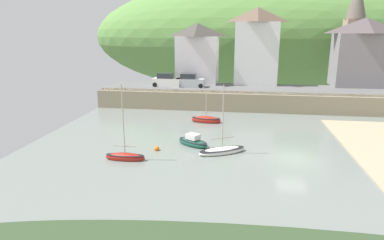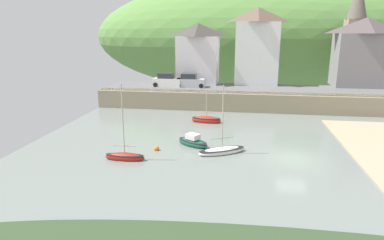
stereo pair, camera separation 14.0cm
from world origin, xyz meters
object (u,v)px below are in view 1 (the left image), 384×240
at_px(waterfront_building_left, 198,53).
at_px(waterfront_building_centre, 256,46).
at_px(waterfront_building_right, 363,52).
at_px(church_with_spire, 354,31).
at_px(sailboat_tall_mast, 206,120).
at_px(sailboat_white_hull, 193,142).
at_px(sailboat_nearest_shore, 222,150).
at_px(sailboat_blue_trim, 125,156).
at_px(parked_car_by_wall, 190,81).
at_px(mooring_buoy, 157,149).
at_px(parked_car_near_slipway, 167,81).

height_order(waterfront_building_left, waterfront_building_centre, waterfront_building_centre).
relative_size(waterfront_building_left, waterfront_building_right, 0.93).
bearing_deg(waterfront_building_centre, church_with_spire, 15.14).
distance_m(waterfront_building_centre, sailboat_tall_mast, 17.80).
distance_m(sailboat_white_hull, sailboat_tall_mast, 8.32).
distance_m(sailboat_nearest_shore, sailboat_white_hull, 3.27).
distance_m(sailboat_white_hull, sailboat_blue_trim, 6.67).
xyz_separation_m(waterfront_building_left, waterfront_building_centre, (8.86, 0.00, 1.13)).
bearing_deg(waterfront_building_right, waterfront_building_centre, 180.00).
relative_size(waterfront_building_centre, sailboat_tall_mast, 2.86).
height_order(waterfront_building_left, parked_car_by_wall, waterfront_building_left).
relative_size(waterfront_building_centre, mooring_buoy, 23.80).
distance_m(waterfront_building_left, waterfront_building_right, 23.98).
bearing_deg(parked_car_by_wall, sailboat_blue_trim, -94.03).
bearing_deg(sailboat_blue_trim, sailboat_nearest_shore, 18.96).
bearing_deg(waterfront_building_right, church_with_spire, 94.90).
distance_m(sailboat_tall_mast, sailboat_blue_trim, 13.80).
bearing_deg(church_with_spire, sailboat_tall_mast, -137.65).
bearing_deg(mooring_buoy, sailboat_tall_mast, 71.90).
distance_m(sailboat_nearest_shore, sailboat_tall_mast, 10.29).
bearing_deg(church_with_spire, parked_car_by_wall, -160.65).
xyz_separation_m(waterfront_building_left, mooring_buoy, (-0.35, -24.98, -6.86)).
bearing_deg(sailboat_tall_mast, waterfront_building_centre, 74.57).
bearing_deg(church_with_spire, parked_car_near_slipway, -162.89).
height_order(church_with_spire, mooring_buoy, church_with_spire).
bearing_deg(sailboat_white_hull, waterfront_building_right, 79.62).
bearing_deg(mooring_buoy, parked_car_by_wall, 90.58).
distance_m(waterfront_building_right, sailboat_blue_trim, 38.80).
xyz_separation_m(waterfront_building_left, waterfront_building_right, (23.98, 0.00, 0.35)).
distance_m(waterfront_building_left, sailboat_blue_trim, 28.49).
xyz_separation_m(sailboat_blue_trim, parked_car_by_wall, (1.80, 23.09, 2.91)).
bearing_deg(mooring_buoy, waterfront_building_centre, 69.76).
bearing_deg(sailboat_blue_trim, waterfront_building_left, 84.65).
bearing_deg(waterfront_building_right, parked_car_by_wall, -169.61).
xyz_separation_m(sailboat_tall_mast, mooring_buoy, (-3.31, -10.13, -0.16)).
xyz_separation_m(parked_car_near_slipway, mooring_buoy, (3.62, -20.48, -3.06)).
height_order(sailboat_blue_trim, mooring_buoy, sailboat_blue_trim).
bearing_deg(waterfront_building_right, parked_car_near_slipway, -170.86).
xyz_separation_m(church_with_spire, parked_car_by_wall, (-24.20, -8.50, -7.14)).
bearing_deg(sailboat_white_hull, sailboat_tall_mast, 120.03).
height_order(waterfront_building_right, sailboat_blue_trim, waterfront_building_right).
distance_m(waterfront_building_right, parked_car_near_slipway, 28.62).
relative_size(sailboat_tall_mast, parked_car_near_slipway, 0.94).
relative_size(sailboat_white_hull, parked_car_by_wall, 0.84).
bearing_deg(waterfront_building_left, waterfront_building_centre, 0.00).
bearing_deg(sailboat_blue_trim, waterfront_building_right, 45.87).
xyz_separation_m(waterfront_building_right, parked_car_near_slipway, (-27.96, -4.50, -4.14)).
relative_size(waterfront_building_left, mooring_buoy, 19.11).
bearing_deg(waterfront_building_left, sailboat_white_hull, -83.53).
relative_size(waterfront_building_left, sailboat_tall_mast, 2.29).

